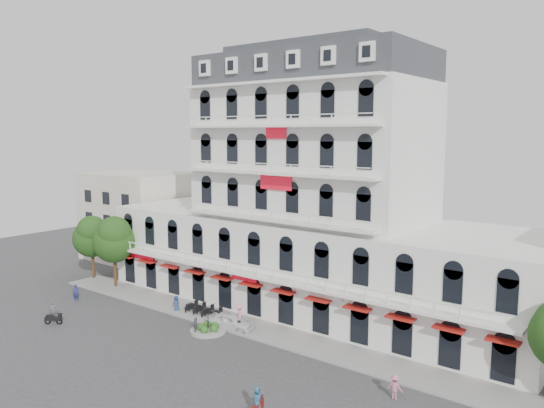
{
  "coord_description": "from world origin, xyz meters",
  "views": [
    {
      "loc": [
        28.64,
        -26.05,
        17.4
      ],
      "look_at": [
        1.01,
        10.0,
        11.29
      ],
      "focal_mm": 35.0,
      "sensor_mm": 36.0,
      "label": 1
    }
  ],
  "objects_px": {
    "parked_car": "(231,321)",
    "rider_east": "(257,403)",
    "rider_west": "(53,314)",
    "rider_center": "(239,316)"
  },
  "relations": [
    {
      "from": "rider_east",
      "to": "rider_center",
      "type": "bearing_deg",
      "value": 28.71
    },
    {
      "from": "rider_west",
      "to": "rider_east",
      "type": "distance_m",
      "value": 24.98
    },
    {
      "from": "parked_car",
      "to": "rider_east",
      "type": "bearing_deg",
      "value": -142.32
    },
    {
      "from": "rider_center",
      "to": "rider_west",
      "type": "bearing_deg",
      "value": -98.63
    },
    {
      "from": "parked_car",
      "to": "rider_west",
      "type": "bearing_deg",
      "value": 113.01
    },
    {
      "from": "rider_east",
      "to": "parked_car",
      "type": "bearing_deg",
      "value": 31.28
    },
    {
      "from": "rider_east",
      "to": "rider_center",
      "type": "distance_m",
      "value": 14.92
    },
    {
      "from": "parked_car",
      "to": "rider_center",
      "type": "relative_size",
      "value": 1.91
    },
    {
      "from": "rider_east",
      "to": "rider_west",
      "type": "bearing_deg",
      "value": 70.86
    },
    {
      "from": "parked_car",
      "to": "rider_east",
      "type": "xyz_separation_m",
      "value": [
        11.19,
        -10.12,
        0.24
      ]
    }
  ]
}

